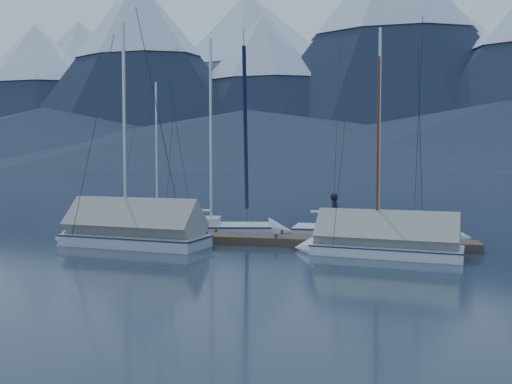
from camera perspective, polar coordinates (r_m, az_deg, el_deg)
ground at (r=21.33m, az=-1.23°, el=-6.19°), size 1000.00×1000.00×0.00m
mountain_range at (r=394.73m, az=13.08°, el=10.97°), size 877.00×584.00×150.50m
dock at (r=23.23m, az=0.00°, el=-5.16°), size 18.00×1.50×0.54m
mooring_posts at (r=23.32m, az=-1.20°, el=-4.53°), size 15.12×1.52×0.35m
sailboat_open_left at (r=27.35m, az=-9.53°, el=-3.89°), size 6.27×2.65×8.17m
sailboat_open_mid at (r=26.16m, az=-3.55°, el=-4.09°), size 8.04×3.81×10.27m
sailboat_open_right at (r=25.39m, az=13.97°, el=-4.38°), size 7.92×3.39×10.44m
sailboat_covered_near at (r=20.78m, az=12.24°, el=-5.37°), size 6.49×2.98×8.15m
sailboat_covered_far at (r=23.28m, az=-13.84°, el=-4.28°), size 7.39×3.26×10.06m
person at (r=23.03m, az=8.35°, el=-2.41°), size 0.55×0.73×1.81m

